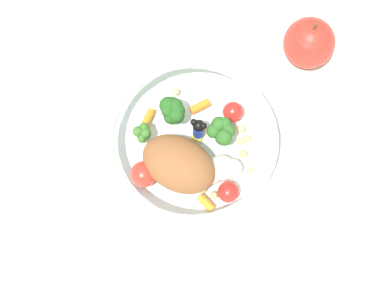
{
  "coord_description": "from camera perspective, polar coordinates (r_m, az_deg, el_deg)",
  "views": [
    {
      "loc": [
        0.05,
        -0.25,
        0.68
      ],
      "look_at": [
        0.01,
        -0.0,
        0.03
      ],
      "focal_mm": 52.79,
      "sensor_mm": 36.0,
      "label": 1
    }
  ],
  "objects": [
    {
      "name": "food_container",
      "position": [
        0.7,
        -0.12,
        -0.53
      ],
      "size": [
        0.21,
        0.21,
        0.06
      ],
      "color": "white",
      "rests_on": "ground_plane"
    },
    {
      "name": "loose_apple",
      "position": [
        0.77,
        11.74,
        9.96
      ],
      "size": [
        0.07,
        0.07,
        0.08
      ],
      "color": "red",
      "rests_on": "ground_plane"
    },
    {
      "name": "folded_napkin",
      "position": [
        0.74,
        -15.43,
        -3.75
      ],
      "size": [
        0.14,
        0.13,
        0.01
      ],
      "primitive_type": "cube",
      "rotation": [
        0.0,
        0.0,
        0.08
      ],
      "color": "white",
      "rests_on": "ground_plane"
    },
    {
      "name": "ground_plane",
      "position": [
        0.73,
        -0.83,
        -0.46
      ],
      "size": [
        2.4,
        2.4,
        0.0
      ],
      "primitive_type": "plane",
      "color": "silver"
    }
  ]
}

